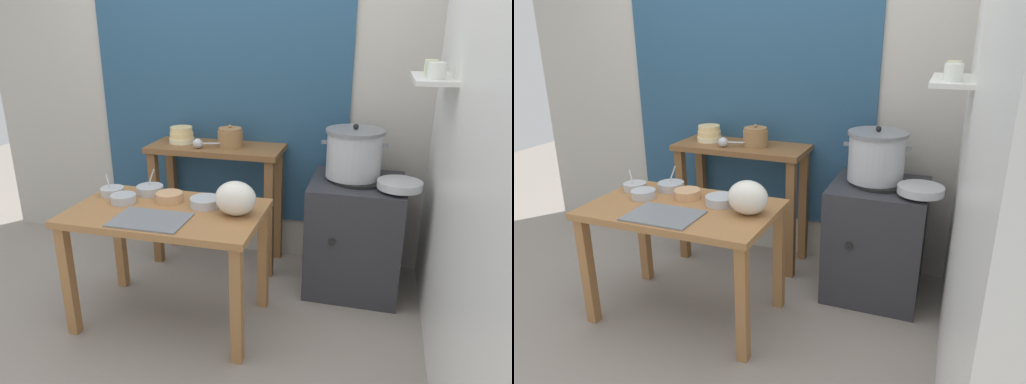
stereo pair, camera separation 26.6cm
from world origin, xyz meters
TOP-DOWN VIEW (x-y plane):
  - ground_plane at (0.00, 0.00)m, footprint 9.00×9.00m
  - wall_back at (0.08, 1.10)m, footprint 4.40×0.12m
  - wall_right at (1.40, 0.20)m, footprint 0.30×3.20m
  - prep_table at (-0.13, 0.01)m, footprint 1.10×0.66m
  - back_shelf_table at (-0.12, 0.83)m, footprint 0.96×0.40m
  - stove_block at (0.90, 0.70)m, footprint 0.60×0.61m
  - steamer_pot at (0.86, 0.72)m, footprint 0.42×0.37m
  - clay_pot at (-0.01, 0.83)m, footprint 0.18×0.18m
  - bowl_stack_enamel at (-0.39, 0.86)m, footprint 0.18×0.18m
  - ladle at (-0.20, 0.73)m, footprint 0.26×0.10m
  - serving_tray at (-0.15, -0.16)m, footprint 0.40×0.28m
  - plastic_bag at (0.27, 0.04)m, footprint 0.23×0.19m
  - wide_pan at (1.15, 0.56)m, footprint 0.27×0.27m
  - prep_bowl_0 at (-0.56, 0.15)m, footprint 0.14×0.14m
  - prep_bowl_1 at (0.07, 0.12)m, footprint 0.18×0.18m
  - prep_bowl_2 at (-0.17, 0.14)m, footprint 0.16×0.16m
  - prep_bowl_3 at (-0.34, 0.23)m, footprint 0.17×0.17m
  - prep_bowl_4 at (-0.43, 0.05)m, footprint 0.15×0.15m

SIDE VIEW (x-z plane):
  - ground_plane at x=0.00m, z-range 0.00..0.00m
  - stove_block at x=0.90m, z-range -0.01..0.77m
  - prep_table at x=-0.13m, z-range 0.25..0.97m
  - back_shelf_table at x=-0.12m, z-range 0.23..1.13m
  - serving_tray at x=-0.15m, z-range 0.72..0.73m
  - prep_bowl_0 at x=-0.56m, z-range 0.68..0.81m
  - prep_bowl_4 at x=-0.43m, z-range 0.72..0.77m
  - prep_bowl_1 at x=0.07m, z-range 0.72..0.78m
  - prep_bowl_3 at x=-0.34m, z-range 0.67..0.83m
  - prep_bowl_2 at x=-0.17m, z-range 0.72..0.78m
  - wide_pan at x=1.15m, z-range 0.78..0.83m
  - plastic_bag at x=0.27m, z-range 0.72..0.91m
  - ladle at x=-0.20m, z-range 0.90..0.97m
  - steamer_pot at x=0.86m, z-range 0.76..1.11m
  - bowl_stack_enamel at x=-0.39m, z-range 0.90..1.01m
  - clay_pot at x=-0.01m, z-range 0.89..1.05m
  - wall_right at x=1.40m, z-range 0.00..2.60m
  - wall_back at x=0.08m, z-range 0.00..2.60m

